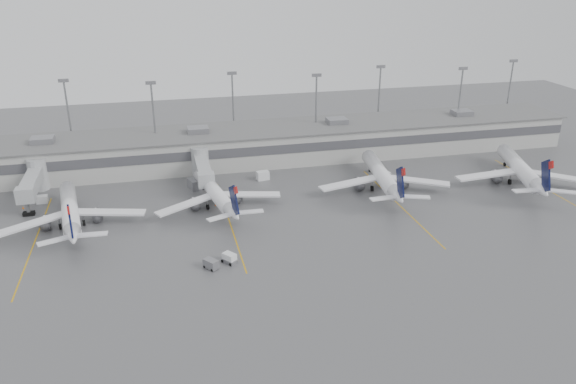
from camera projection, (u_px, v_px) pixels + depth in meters
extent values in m
plane|color=#4D4D4F|center=(358.00, 273.00, 90.04)|extent=(260.00, 260.00, 0.00)
cube|color=#AEAEA9|center=(279.00, 143.00, 140.61)|extent=(150.00, 16.00, 8.00)
cube|color=#47474C|center=(287.00, 149.00, 133.00)|extent=(150.00, 0.15, 2.20)
cube|color=#606060|center=(279.00, 128.00, 139.06)|extent=(152.00, 17.00, 0.30)
cube|color=slate|center=(42.00, 140.00, 126.94)|extent=(5.00, 4.00, 1.30)
cube|color=slate|center=(462.00, 113.00, 149.54)|extent=(5.00, 4.00, 1.30)
cylinder|color=gray|center=(70.00, 123.00, 136.09)|extent=(0.44, 0.44, 20.00)
cube|color=slate|center=(63.00, 81.00, 132.18)|extent=(2.40, 0.50, 0.80)
cylinder|color=gray|center=(155.00, 125.00, 133.66)|extent=(0.44, 0.44, 20.00)
cube|color=slate|center=(151.00, 83.00, 129.75)|extent=(2.40, 0.50, 0.80)
cylinder|color=gray|center=(233.00, 113.00, 144.70)|extent=(0.44, 0.44, 20.00)
cube|color=slate|center=(232.00, 73.00, 140.79)|extent=(2.40, 0.50, 0.80)
cylinder|color=gray|center=(316.00, 115.00, 142.26)|extent=(0.44, 0.44, 20.00)
cube|color=slate|center=(317.00, 75.00, 138.36)|extent=(2.40, 0.50, 0.80)
cylinder|color=gray|center=(379.00, 104.00, 153.31)|extent=(0.44, 0.44, 20.00)
cube|color=slate|center=(381.00, 67.00, 149.40)|extent=(2.40, 0.50, 0.80)
cylinder|color=gray|center=(459.00, 107.00, 150.87)|extent=(0.44, 0.44, 20.00)
cube|color=slate|center=(463.00, 68.00, 146.97)|extent=(2.40, 0.50, 0.80)
cylinder|color=gray|center=(508.00, 97.00, 161.91)|extent=(0.44, 0.44, 20.00)
cube|color=slate|center=(514.00, 61.00, 158.01)|extent=(2.40, 0.50, 0.80)
cylinder|color=gray|center=(38.00, 174.00, 121.68)|extent=(4.00, 4.00, 7.00)
cube|color=gray|center=(32.00, 181.00, 115.53)|extent=(2.80, 13.00, 2.60)
cube|color=gray|center=(25.00, 195.00, 108.79)|extent=(3.40, 2.40, 3.00)
cylinder|color=gray|center=(28.00, 209.00, 109.90)|extent=(0.70, 0.70, 2.80)
cube|color=black|center=(29.00, 214.00, 110.31)|extent=(2.20, 1.20, 0.70)
cylinder|color=gray|center=(200.00, 162.00, 129.21)|extent=(4.00, 4.00, 7.00)
cube|color=gray|center=(203.00, 168.00, 123.06)|extent=(2.80, 13.00, 2.60)
cube|color=gray|center=(206.00, 180.00, 116.32)|extent=(3.40, 2.40, 3.00)
cylinder|color=gray|center=(207.00, 193.00, 117.44)|extent=(0.70, 0.70, 2.80)
cube|color=black|center=(207.00, 197.00, 117.84)|extent=(2.20, 1.20, 0.70)
cube|color=#D0960C|center=(35.00, 241.00, 100.30)|extent=(0.25, 40.00, 0.01)
cube|color=#D0960C|center=(229.00, 221.00, 107.83)|extent=(0.25, 40.00, 0.01)
cube|color=#D0960C|center=(398.00, 204.00, 115.37)|extent=(0.25, 40.00, 0.01)
cube|color=#D0960C|center=(547.00, 189.00, 122.90)|extent=(0.25, 40.00, 0.01)
cylinder|color=white|center=(70.00, 208.00, 106.09)|extent=(6.33, 22.28, 3.01)
cone|color=white|center=(67.00, 186.00, 116.73)|extent=(3.40, 3.23, 3.01)
cone|color=white|center=(73.00, 236.00, 94.52)|extent=(3.74, 5.42, 3.01)
cube|color=white|center=(30.00, 224.00, 101.54)|extent=(12.83, 8.20, 0.35)
cube|color=white|center=(110.00, 212.00, 106.44)|extent=(13.30, 4.68, 0.35)
cube|color=black|center=(70.00, 222.00, 92.97)|extent=(1.16, 5.63, 6.56)
cube|color=#9F0D0C|center=(68.00, 211.00, 90.86)|extent=(0.61, 2.05, 1.91)
cylinder|color=black|center=(70.00, 203.00, 114.79)|extent=(0.48, 0.95, 0.90)
cylinder|color=black|center=(60.00, 226.00, 104.58)|extent=(0.61, 1.16, 1.10)
cylinder|color=black|center=(84.00, 223.00, 106.05)|extent=(0.61, 1.16, 1.10)
cylinder|color=white|center=(214.00, 191.00, 114.32)|extent=(6.50, 21.27, 2.88)
cone|color=white|center=(199.00, 173.00, 124.39)|extent=(3.30, 3.14, 2.88)
cone|color=white|center=(234.00, 214.00, 103.37)|extent=(3.67, 5.22, 2.88)
cube|color=white|center=(185.00, 205.00, 109.87)|extent=(12.17, 8.05, 0.34)
cube|color=white|center=(250.00, 194.00, 114.81)|extent=(12.69, 4.20, 0.34)
cube|color=black|center=(234.00, 201.00, 101.90)|extent=(1.22, 5.37, 6.27)
cube|color=#9F0D0C|center=(236.00, 190.00, 99.89)|extent=(0.62, 1.96, 1.82)
cylinder|color=black|center=(203.00, 188.00, 122.57)|extent=(0.48, 0.91, 0.86)
cylinder|color=black|center=(208.00, 207.00, 112.86)|extent=(0.61, 1.11, 1.05)
cylinder|color=black|center=(227.00, 204.00, 114.34)|extent=(0.61, 1.11, 1.05)
cylinder|color=white|center=(380.00, 173.00, 123.04)|extent=(6.38, 23.49, 3.17)
cone|color=white|center=(367.00, 154.00, 135.10)|extent=(3.55, 3.37, 3.17)
cone|color=white|center=(398.00, 197.00, 109.94)|extent=(3.88, 5.68, 3.17)
cube|color=white|center=(350.00, 183.00, 119.98)|extent=(14.02, 5.10, 0.37)
cube|color=white|center=(417.00, 181.00, 121.29)|extent=(13.57, 8.50, 0.37)
cube|color=black|center=(400.00, 183.00, 108.27)|extent=(1.14, 5.94, 6.92)
cube|color=#9F0D0C|center=(403.00, 172.00, 105.96)|extent=(0.61, 2.16, 2.01)
cylinder|color=black|center=(370.00, 170.00, 132.82)|extent=(0.50, 0.99, 0.95)
cylinder|color=black|center=(372.00, 188.00, 121.89)|extent=(0.63, 1.22, 1.16)
cylinder|color=black|center=(392.00, 188.00, 122.28)|extent=(0.63, 1.22, 1.16)
cylinder|color=white|center=(519.00, 167.00, 126.31)|extent=(10.43, 24.09, 3.30)
cone|color=white|center=(502.00, 148.00, 138.89)|extent=(4.08, 3.93, 3.30)
cone|color=white|center=(542.00, 190.00, 112.65)|extent=(4.80, 6.24, 3.30)
cube|color=white|center=(487.00, 175.00, 124.31)|extent=(14.33, 2.99, 0.39)
cube|color=white|center=(559.00, 177.00, 123.31)|extent=(13.31, 10.64, 0.39)
cube|color=black|center=(546.00, 176.00, 110.92)|extent=(2.18, 6.01, 7.20)
cube|color=#9F0D0C|center=(551.00, 165.00, 108.51)|extent=(0.98, 2.22, 2.09)
cylinder|color=black|center=(505.00, 164.00, 136.51)|extent=(0.67, 1.06, 0.99)
cylinder|color=black|center=(510.00, 182.00, 125.46)|extent=(0.84, 1.30, 1.21)
cylinder|color=black|center=(531.00, 182.00, 125.16)|extent=(0.84, 1.30, 1.21)
cube|color=white|center=(229.00, 258.00, 92.90)|extent=(2.45, 2.61, 1.66)
cube|color=slate|center=(230.00, 261.00, 93.09)|extent=(2.82, 3.01, 0.65)
cylinder|color=black|center=(222.00, 261.00, 93.13)|extent=(0.48, 0.54, 0.52)
cylinder|color=black|center=(229.00, 258.00, 94.19)|extent=(0.48, 0.54, 0.52)
cylinder|color=black|center=(230.00, 265.00, 92.05)|extent=(0.48, 0.54, 0.52)
cylinder|color=black|center=(237.00, 261.00, 93.11)|extent=(0.48, 0.54, 0.52)
cube|color=slate|center=(211.00, 264.00, 91.13)|extent=(2.61, 2.81, 1.50)
cylinder|color=black|center=(205.00, 267.00, 91.43)|extent=(0.45, 0.51, 0.49)
cylinder|color=black|center=(218.00, 267.00, 91.28)|extent=(0.45, 0.51, 0.49)
cube|color=white|center=(42.00, 199.00, 115.79)|extent=(2.25, 1.51, 1.58)
cube|color=white|center=(263.00, 176.00, 128.04)|extent=(2.95, 2.18, 1.93)
cube|color=white|center=(385.00, 176.00, 128.31)|extent=(2.68, 2.13, 1.67)
cube|color=slate|center=(195.00, 184.00, 122.81)|extent=(3.12, 4.01, 2.20)
cone|color=#E76304|center=(23.00, 207.00, 113.16)|extent=(0.40, 0.40, 0.63)
cone|color=#E76304|center=(216.00, 204.00, 114.69)|extent=(0.46, 0.46, 0.72)
cone|color=#E76304|center=(384.00, 174.00, 130.40)|extent=(0.50, 0.50, 0.79)
cone|color=#E76304|center=(515.00, 165.00, 136.73)|extent=(0.45, 0.45, 0.72)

